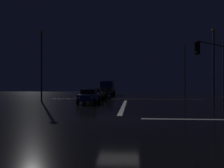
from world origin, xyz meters
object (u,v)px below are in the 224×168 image
Objects in this scene: sedan_blue at (89,96)px; sedan_black at (107,92)px; sedan_orange at (94,94)px; traffic_signal_ne at (213,61)px; streetlamp_left_near at (42,60)px; streetlamp_right_near at (214,59)px; sedan_green at (100,93)px; box_truck at (108,87)px; streetlamp_right_far at (185,66)px.

sedan_blue and sedan_black have the same top height.
sedan_orange is 16.28m from traffic_signal_ne.
sedan_orange is 8.16m from streetlamp_left_near.
traffic_signal_ne is 0.68× the size of streetlamp_left_near.
traffic_signal_ne is at bearing -108.01° from streetlamp_right_near.
sedan_blue and sedan_green have the same top height.
streetlamp_right_far reaches higher than box_truck.
streetlamp_right_near is at bearing 71.99° from traffic_signal_ne.
sedan_green is (-0.24, 11.50, 0.00)m from sedan_blue.
streetlamp_right_far is 1.07× the size of streetlamp_left_near.
streetlamp_left_near is at bearing 157.55° from sedan_blue.
box_truck is 16.55m from streetlamp_right_far.
sedan_green is at bearing 89.61° from sedan_orange.
streetlamp_left_near reaches higher than sedan_black.
sedan_orange is at bearing 167.86° from streetlamp_right_near.
sedan_black is 0.49× the size of streetlamp_right_near.
box_truck reaches higher than sedan_orange.
sedan_orange is 0.71× the size of traffic_signal_ne.
sedan_green is 0.49× the size of streetlamp_right_near.
sedan_blue is 0.52× the size of box_truck.
sedan_orange is 0.52× the size of box_truck.
streetlamp_right_near is (14.40, 2.66, 4.26)m from sedan_blue.
sedan_green is at bearing 148.89° from streetlamp_right_near.
sedan_green is at bearing -153.94° from streetlamp_right_far.
streetlamp_left_near is (-18.67, 6.67, 0.89)m from traffic_signal_ne.
sedan_green is 0.46× the size of streetlamp_right_far.
traffic_signal_ne is (12.52, -29.33, 2.53)m from box_truck.
sedan_black is 0.52× the size of box_truck.
sedan_blue is at bearing -89.36° from box_truck.
box_truck is 27.21m from streetlamp_right_near.
streetlamp_right_near reaches higher than sedan_green.
streetlamp_right_near is at bearing -57.06° from box_truck.
streetlamp_right_far reaches higher than sedan_orange.
traffic_signal_ne is (12.24, -4.01, 3.44)m from sedan_blue.
box_truck is (-0.04, 13.82, 0.91)m from sedan_green.
streetlamp_left_near reaches higher than sedan_orange.
sedan_blue is at bearing -88.78° from sedan_green.
sedan_green is 0.71× the size of traffic_signal_ne.
sedan_blue is 25.34m from box_truck.
sedan_blue is 0.46× the size of streetlamp_right_far.
streetlamp_right_near is at bearing -12.14° from sedan_orange.
streetlamp_right_far is (14.40, 18.66, 4.64)m from sedan_blue.
sedan_black is 0.49× the size of streetlamp_left_near.
sedan_black is at bearing 89.11° from sedan_blue.
streetlamp_right_far reaches higher than streetlamp_left_near.
streetlamp_right_far is (14.65, 7.16, 4.64)m from sedan_green.
streetlamp_right_near is (0.00, -16.00, -0.38)m from streetlamp_right_far.
streetlamp_right_far is at bearing 37.52° from streetlamp_left_near.
streetlamp_left_near is (-6.15, -3.16, 4.33)m from sedan_orange.
streetlamp_right_near reaches higher than sedan_blue.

